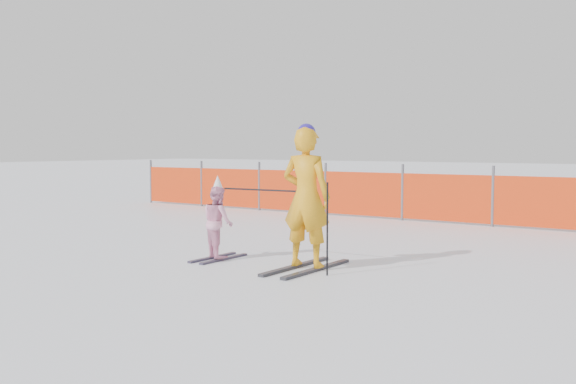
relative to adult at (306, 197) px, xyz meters
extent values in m
plane|color=white|center=(-0.46, -0.27, -0.97)|extent=(120.00, 120.00, 0.00)
cube|color=black|center=(-0.17, 0.00, -0.95)|extent=(0.09, 1.56, 0.04)
cube|color=black|center=(0.17, 0.00, -0.95)|extent=(0.09, 1.56, 0.04)
imported|color=#FFA815|center=(0.00, 0.00, 0.00)|extent=(0.72, 0.52, 1.85)
sphere|color=#2B1B99|center=(0.00, 0.00, 0.85)|extent=(0.24, 0.24, 0.24)
cube|color=black|center=(-1.57, -0.09, -0.95)|extent=(0.09, 0.98, 0.03)
cube|color=black|center=(-1.35, -0.09, -0.95)|extent=(0.09, 0.98, 0.03)
imported|color=#FFA6CD|center=(-1.46, -0.09, -0.42)|extent=(0.63, 0.58, 1.04)
cone|color=white|center=(-1.46, -0.09, 0.13)|extent=(0.19, 0.19, 0.24)
cylinder|color=black|center=(0.45, -0.20, -0.37)|extent=(0.02, 0.02, 1.18)
cylinder|color=black|center=(-0.73, -0.05, 0.07)|extent=(1.22, 0.10, 0.02)
cylinder|color=#595960|center=(-9.39, 6.00, -0.34)|extent=(0.06, 0.06, 1.25)
cylinder|color=#595960|center=(-7.39, 6.00, -0.34)|extent=(0.06, 0.06, 1.25)
cylinder|color=#595960|center=(-5.39, 6.00, -0.34)|extent=(0.06, 0.06, 1.25)
cylinder|color=#595960|center=(-3.39, 6.00, -0.34)|extent=(0.06, 0.06, 1.25)
cylinder|color=#595960|center=(-1.39, 6.00, -0.34)|extent=(0.06, 0.06, 1.25)
cylinder|color=#595960|center=(0.61, 6.00, -0.34)|extent=(0.06, 0.06, 1.25)
cube|color=red|center=(-1.93, 6.00, -0.42)|extent=(14.92, 0.03, 1.00)
camera|label=1|loc=(4.64, -7.06, 0.66)|focal=40.00mm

